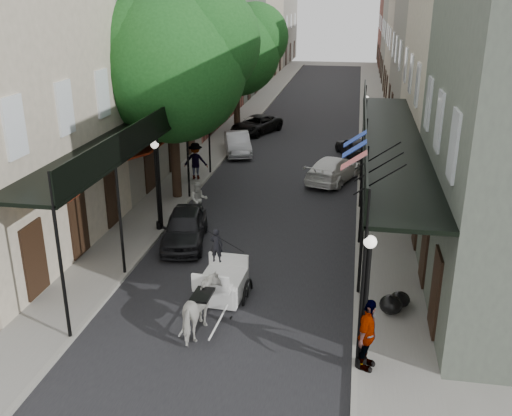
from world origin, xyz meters
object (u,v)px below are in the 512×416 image
at_px(lamppost_right_near, 366,302).
at_px(car_left_mid, 238,143).
at_px(lamppost_right_far, 364,127).
at_px(pedestrian_walking, 199,200).
at_px(carriage, 225,264).
at_px(horse, 202,309).
at_px(tree_near, 180,59).
at_px(tree_far, 242,47).
at_px(car_left_far, 256,125).
at_px(pedestrian_sidewalk_right, 367,335).
at_px(car_right_far, 354,147).
at_px(car_right_near, 333,169).
at_px(pedestrian_sidewalk_left, 196,161).
at_px(car_left_near, 185,228).
at_px(lamppost_left, 157,184).

relative_size(lamppost_right_near, car_left_mid, 0.93).
relative_size(lamppost_right_far, pedestrian_walking, 2.33).
bearing_deg(carriage, horse, -90.00).
xyz_separation_m(tree_near, car_left_mid, (0.80, 8.24, -5.83)).
height_order(tree_far, car_left_far, tree_far).
height_order(tree_near, lamppost_right_near, tree_near).
bearing_deg(pedestrian_sidewalk_right, carriage, 69.07).
distance_m(car_left_mid, car_left_far, 5.58).
height_order(tree_far, horse, tree_far).
height_order(lamppost_right_far, car_right_far, lamppost_right_far).
height_order(carriage, car_right_near, carriage).
bearing_deg(car_left_mid, horse, -98.30).
distance_m(lamppost_right_far, car_left_far, 9.58).
distance_m(lamppost_right_far, car_right_near, 4.50).
distance_m(pedestrian_walking, pedestrian_sidewalk_left, 5.18).
relative_size(pedestrian_sidewalk_left, car_left_far, 0.44).
relative_size(tree_far, lamppost_right_near, 2.32).
bearing_deg(tree_far, pedestrian_sidewalk_right, -72.12).
bearing_deg(lamppost_right_near, pedestrian_sidewalk_left, 120.01).
height_order(lamppost_right_near, car_left_near, lamppost_right_near).
bearing_deg(lamppost_right_near, lamppost_right_far, 90.00).
relative_size(horse, carriage, 0.71).
xyz_separation_m(pedestrian_sidewalk_left, car_right_near, (7.05, 1.20, -0.43)).
bearing_deg(lamppost_right_far, lamppost_right_near, -90.00).
bearing_deg(car_left_far, horse, -60.40).
bearing_deg(car_right_near, tree_far, -37.85).
bearing_deg(lamppost_left, pedestrian_walking, 57.79).
relative_size(tree_far, lamppost_left, 2.32).
xyz_separation_m(tree_far, pedestrian_walking, (1.31, -16.32, -5.04)).
xyz_separation_m(tree_near, car_right_far, (7.80, 8.89, -5.90)).
xyz_separation_m(tree_near, pedestrian_sidewalk_right, (8.40, -12.18, -5.38)).
bearing_deg(pedestrian_sidewalk_left, car_left_mid, -105.60).
height_order(carriage, pedestrian_walking, carriage).
relative_size(tree_near, carriage, 3.65).
relative_size(lamppost_left, car_left_far, 0.84).
bearing_deg(car_right_near, car_left_mid, -18.15).
relative_size(horse, car_right_near, 0.42).
relative_size(car_left_mid, car_right_far, 1.16).
relative_size(carriage, pedestrian_walking, 1.66).
bearing_deg(pedestrian_sidewalk_left, carriage, 105.07).
distance_m(lamppost_right_near, car_left_near, 9.87).
height_order(carriage, car_left_mid, carriage).
distance_m(tree_near, carriage, 11.01).
bearing_deg(lamppost_right_near, pedestrian_sidewalk_right, 0.00).
distance_m(car_left_far, car_right_far, 8.42).
height_order(lamppost_left, horse, lamppost_left).
xyz_separation_m(horse, pedestrian_walking, (-2.52, 8.85, 0.01)).
distance_m(lamppost_right_near, horse, 4.79).
height_order(lamppost_right_far, car_right_near, lamppost_right_far).
bearing_deg(pedestrian_walking, pedestrian_sidewalk_left, 84.44).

